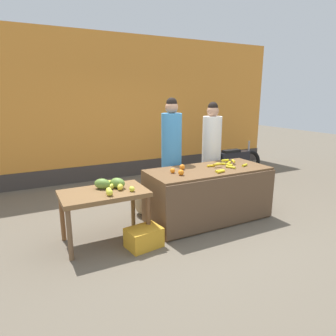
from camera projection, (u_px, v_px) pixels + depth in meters
name	position (u px, v px, depth m)	size (l,w,h in m)	color
ground_plane	(190.00, 222.00, 4.67)	(24.00, 24.00, 0.00)	#665B4C
market_wall_back	(122.00, 109.00, 6.98)	(8.43, 0.23, 3.27)	orange
fruit_stall_counter	(208.00, 194.00, 4.70)	(1.92, 0.86, 0.83)	brown
side_table_wooden	(104.00, 198.00, 3.93)	(1.11, 0.68, 0.71)	brown
banana_bunch_pile	(225.00, 165.00, 4.73)	(0.73, 0.54, 0.07)	gold
orange_pile	(179.00, 170.00, 4.38)	(0.31, 0.36, 0.08)	orange
mango_papaya_pile	(112.00, 185.00, 3.99)	(0.48, 0.51, 0.14)	yellow
vendor_woman_blue_shirt	(171.00, 154.00, 5.03)	(0.34, 0.34, 1.90)	#33333D
vendor_woman_white_shirt	(211.00, 152.00, 5.42)	(0.34, 0.34, 1.82)	#33333D
parked_motorcycle	(234.00, 162.00, 6.97)	(1.60, 0.18, 0.88)	black
produce_crate	(144.00, 237.00, 3.89)	(0.44, 0.32, 0.26)	gold
produce_sack	(143.00, 200.00, 4.92)	(0.36, 0.30, 0.51)	tan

